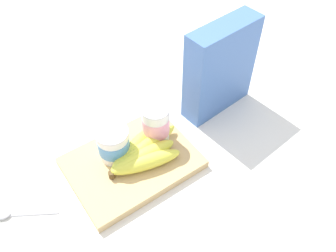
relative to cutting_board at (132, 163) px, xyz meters
name	(u,v)px	position (x,y,z in m)	size (l,w,h in m)	color
ground_plane	(132,165)	(0.00, 0.00, -0.01)	(2.40, 2.40, 0.00)	silver
cutting_board	(132,163)	(0.00, 0.00, 0.00)	(0.28, 0.21, 0.02)	tan
cereal_box	(220,69)	(0.29, 0.04, 0.11)	(0.19, 0.06, 0.24)	#4770B7
yogurt_cup_front	(114,144)	(-0.02, 0.03, 0.05)	(0.07, 0.07, 0.08)	white
yogurt_cup_back	(156,124)	(0.08, 0.02, 0.06)	(0.06, 0.06, 0.10)	white
banana_bunch	(142,154)	(0.02, -0.01, 0.03)	(0.20, 0.13, 0.04)	#E1DE46
spoon	(15,214)	(-0.26, 0.03, -0.01)	(0.12, 0.08, 0.01)	silver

